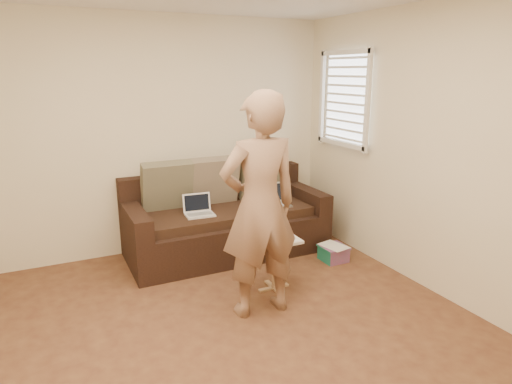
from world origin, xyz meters
TOP-DOWN VIEW (x-y plane):
  - floor at (0.00, 0.00)m, footprint 4.50×4.50m
  - wall_back at (0.00, 2.25)m, footprint 4.00×0.00m
  - wall_right at (2.00, 0.00)m, footprint 0.00×4.50m
  - window_blinds at (1.95, 1.50)m, footprint 0.12×0.88m
  - sofa at (0.62, 1.77)m, footprint 2.20×0.95m
  - pillow_left at (0.02, 2.01)m, footprint 0.55×0.29m
  - pillow_mid at (0.57, 2.01)m, footprint 0.55×0.27m
  - pillow_right at (1.17, 1.98)m, footprint 0.55×0.28m
  - laptop_silver at (1.14, 1.62)m, footprint 0.35×0.26m
  - laptop_white at (0.27, 1.66)m, footprint 0.31×0.24m
  - person at (0.38, 0.45)m, footprint 0.69×0.47m
  - side_table at (0.68, 0.75)m, footprint 0.45×0.32m
  - drinking_glass at (0.56, 0.84)m, footprint 0.07×0.07m
  - scissors at (0.76, 0.75)m, footprint 0.18×0.10m
  - paper_on_table at (0.79, 0.76)m, footprint 0.25×0.33m
  - striped_box at (1.57, 1.05)m, footprint 0.27×0.27m

SIDE VIEW (x-z plane):
  - floor at x=0.00m, z-range 0.00..0.00m
  - striped_box at x=1.57m, z-range 0.00..0.17m
  - side_table at x=0.68m, z-range 0.00..0.50m
  - sofa at x=0.62m, z-range 0.00..0.85m
  - paper_on_table at x=0.79m, z-range 0.50..0.50m
  - scissors at x=0.76m, z-range 0.50..0.52m
  - laptop_silver at x=1.14m, z-range 0.41..0.63m
  - laptop_white at x=0.27m, z-range 0.41..0.63m
  - drinking_glass at x=0.56m, z-range 0.50..0.62m
  - pillow_left at x=0.02m, z-range 0.51..1.07m
  - pillow_mid at x=0.57m, z-range 0.51..1.07m
  - pillow_right at x=1.17m, z-range 0.51..1.07m
  - person at x=0.38m, z-range 0.00..1.88m
  - wall_back at x=0.00m, z-range -0.70..3.30m
  - wall_right at x=2.00m, z-range -0.95..3.55m
  - window_blinds at x=1.95m, z-range 1.16..2.24m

